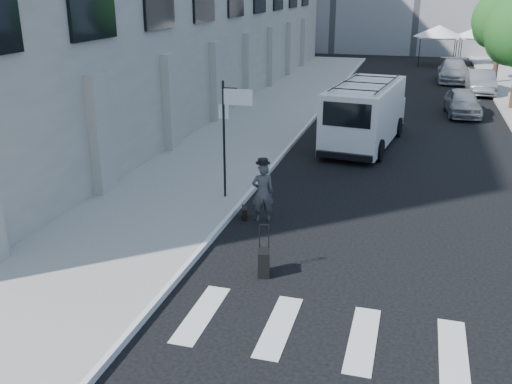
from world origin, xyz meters
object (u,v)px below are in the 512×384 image
Objects in this scene: cargo_van at (366,113)px; suitcase at (264,263)px; briefcase at (245,213)px; parked_car_a at (463,102)px; parked_car_c at (454,71)px; parked_car_b at (481,82)px; businessman at (263,192)px.

suitcase is at bearing -87.75° from cargo_van.
briefcase is 0.38× the size of suitcase.
suitcase is at bearing -109.75° from parked_car_a.
suitcase is at bearing -86.58° from briefcase.
parked_car_c reaches higher than briefcase.
cargo_van is 14.85m from parked_car_b.
cargo_van reaches higher than parked_car_a.
parked_car_b is (7.48, 22.79, -0.14)m from businessman.
suitcase is 0.17× the size of cargo_van.
parked_car_a is 0.92× the size of parked_car_b.
cargo_van is 1.62× the size of parked_car_b.
parked_car_c is (5.23, 30.37, 0.41)m from suitcase.
parked_car_a is at bearing 66.16° from cargo_van.
businessman is at bearing -108.78° from parked_car_b.
parked_car_c is (0.00, 11.25, 0.06)m from parked_car_a.
parked_car_a is (6.09, 16.05, -0.17)m from businessman.
parked_car_b is at bearing -72.85° from parked_car_c.
parked_car_b is at bearing 73.86° from parked_car_a.
parked_car_a is at bearing -90.03° from parked_car_c.
parked_car_b reaches higher than suitcase.
businessman is 0.39× the size of parked_car_b.
briefcase is at bearing -20.64° from businessman.
parked_car_a is (4.20, 7.01, -0.62)m from cargo_van.
suitcase is 12.20m from cargo_van.
businessman is 3.23m from suitcase.
cargo_van reaches higher than briefcase.
cargo_van is 8.19m from parked_car_a.
businessman is at bearing -102.60° from parked_car_c.
briefcase is at bearing -109.97° from parked_car_b.
cargo_van is at bearing -112.75° from parked_car_b.
businessman is at bearing -94.69° from cargo_van.
briefcase is 0.10× the size of parked_car_b.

